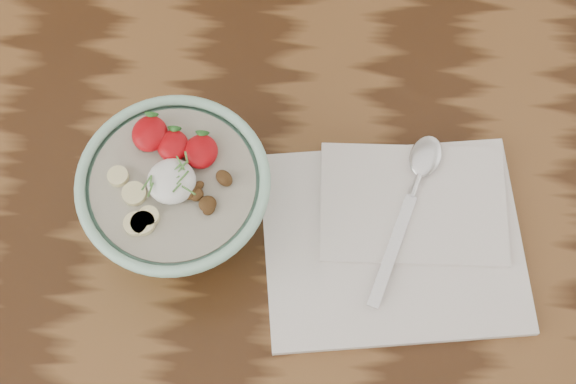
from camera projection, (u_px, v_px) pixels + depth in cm
name	position (u px, v px, depth cm)	size (l,w,h in cm)	color
table	(239.00, 199.00, 95.36)	(160.00, 90.00, 75.00)	#371E0D
breakfast_bowl	(178.00, 197.00, 78.73)	(18.49, 18.49, 12.12)	#A0D7BC
napkin	(397.00, 234.00, 83.18)	(29.02, 24.64, 1.63)	white
spoon	(418.00, 179.00, 83.98)	(8.32, 19.67, 1.04)	silver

